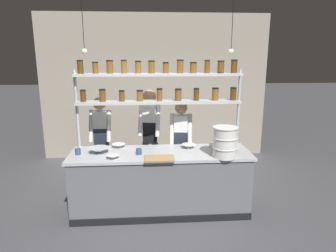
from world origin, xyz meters
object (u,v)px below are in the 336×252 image
spice_shelf_unit (160,90)px  prep_bowl_near_left (189,146)px  prep_bowl_far_left (113,157)px  serving_cup_front (78,152)px  chef_right (181,142)px  cutting_board (159,158)px  prep_bowl_center_back (119,146)px  prep_bowl_center_front (99,150)px  chef_center (150,133)px  container_stack (225,142)px  chef_left (101,139)px  serving_cup_by_board (139,151)px  prep_bowl_near_right (216,146)px

spice_shelf_unit → prep_bowl_near_left: bearing=-21.1°
prep_bowl_far_left → serving_cup_front: 0.55m
spice_shelf_unit → prep_bowl_far_left: 1.22m
chef_right → serving_cup_front: size_ratio=17.85×
cutting_board → prep_bowl_center_back: (-0.59, 0.58, 0.02)m
prep_bowl_center_back → serving_cup_front: size_ratio=2.32×
chef_right → prep_bowl_center_front: 1.34m
chef_center → prep_bowl_near_left: bearing=-36.3°
chef_right → container_stack: (0.52, -0.81, 0.24)m
chef_center → prep_bowl_center_back: (-0.48, -0.50, -0.06)m
spice_shelf_unit → prep_bowl_center_back: bearing=-175.3°
prep_bowl_near_left → prep_bowl_far_left: bearing=-160.3°
chef_left → prep_bowl_near_left: (1.38, -0.55, 0.01)m
chef_left → serving_cup_by_board: (0.64, -0.79, 0.03)m
prep_bowl_near_right → serving_cup_front: serving_cup_front is taller
container_stack → prep_bowl_far_left: container_stack is taller
prep_bowl_far_left → serving_cup_front: (-0.51, 0.20, 0.02)m
container_stack → prep_bowl_center_back: size_ratio=2.07×
cutting_board → prep_bowl_center_front: bearing=158.7°
chef_left → prep_bowl_far_left: (0.29, -0.94, 0.01)m
prep_bowl_center_front → prep_bowl_center_back: size_ratio=1.41×
chef_right → prep_bowl_near_right: chef_right is taller
container_stack → serving_cup_front: container_stack is taller
chef_right → prep_bowl_far_left: size_ratio=9.07×
serving_cup_by_board → chef_center: bearing=79.0°
serving_cup_by_board → container_stack: bearing=-9.0°
prep_bowl_near_right → prep_bowl_far_left: (-1.51, -0.36, -0.01)m
chef_right → serving_cup_by_board: (-0.67, -0.62, 0.07)m
cutting_board → prep_bowl_far_left: bearing=173.0°
serving_cup_by_board → prep_bowl_center_back: bearing=131.8°
prep_bowl_center_back → chef_left: bearing=126.4°
container_stack → serving_cup_front: bearing=173.2°
cutting_board → chef_left: bearing=132.2°
prep_bowl_center_back → prep_bowl_near_right: bearing=-5.3°
cutting_board → prep_bowl_near_right: 0.98m
prep_bowl_center_front → prep_bowl_center_back: bearing=43.3°
prep_bowl_center_front → cutting_board: bearing=-21.3°
spice_shelf_unit → chef_center: (-0.16, 0.45, -0.78)m
spice_shelf_unit → container_stack: size_ratio=5.86×
prep_bowl_near_right → spice_shelf_unit: bearing=167.1°
cutting_board → prep_bowl_near_left: size_ratio=1.87×
chef_right → prep_bowl_center_front: (-1.24, -0.51, 0.06)m
spice_shelf_unit → serving_cup_front: 1.49m
cutting_board → serving_cup_front: serving_cup_front is taller
prep_bowl_far_left → container_stack: bearing=-1.6°
prep_bowl_far_left → serving_cup_by_board: 0.38m
chef_center → serving_cup_by_board: (-0.17, -0.86, -0.05)m
prep_bowl_near_left → serving_cup_by_board: serving_cup_by_board is taller
chef_left → serving_cup_by_board: bearing=-48.8°
chef_left → prep_bowl_far_left: 0.98m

